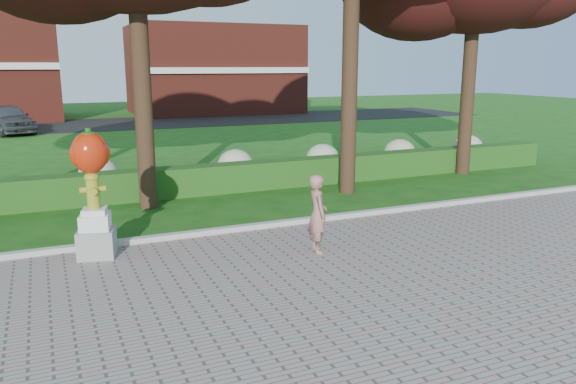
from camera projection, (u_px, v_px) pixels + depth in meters
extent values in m
plane|color=#174C13|center=(328.00, 274.00, 9.73)|extent=(100.00, 100.00, 0.00)
cube|color=#ADADA5|center=(265.00, 226.00, 12.39)|extent=(40.00, 0.18, 0.15)
cube|color=#164213|center=(213.00, 179.00, 15.89)|extent=(24.00, 0.70, 0.80)
ellipsoid|color=#A2A880|center=(99.00, 176.00, 15.58)|extent=(1.10, 1.10, 0.99)
ellipsoid|color=#A2A880|center=(235.00, 166.00, 17.14)|extent=(1.10, 1.10, 0.99)
ellipsoid|color=#A2A880|center=(323.00, 159.00, 18.32)|extent=(1.10, 1.10, 0.99)
ellipsoid|color=#A2A880|center=(400.00, 153.00, 19.49)|extent=(1.10, 1.10, 0.99)
ellipsoid|color=#A2A880|center=(468.00, 148.00, 20.67)|extent=(1.10, 1.10, 0.99)
cube|color=black|center=(118.00, 124.00, 34.74)|extent=(50.00, 8.00, 0.02)
cube|color=maroon|center=(214.00, 70.00, 42.53)|extent=(12.00, 8.00, 6.40)
cylinder|color=black|center=(142.00, 85.00, 13.62)|extent=(0.44, 0.44, 6.16)
cylinder|color=black|center=(350.00, 62.00, 15.21)|extent=(0.44, 0.44, 7.28)
cylinder|color=black|center=(468.00, 84.00, 18.21)|extent=(0.44, 0.44, 5.88)
cube|color=gray|center=(97.00, 243.00, 10.50)|extent=(0.79, 0.79, 0.53)
cube|color=silver|center=(95.00, 221.00, 10.41)|extent=(0.63, 0.63, 0.29)
cube|color=silver|center=(94.00, 211.00, 10.36)|extent=(0.51, 0.51, 0.11)
cylinder|color=olive|center=(93.00, 193.00, 10.29)|extent=(0.23, 0.23, 0.59)
ellipsoid|color=olive|center=(92.00, 177.00, 10.22)|extent=(0.27, 0.27, 0.19)
cylinder|color=olive|center=(83.00, 190.00, 10.21)|extent=(0.13, 0.12, 0.12)
cylinder|color=olive|center=(102.00, 189.00, 10.34)|extent=(0.13, 0.12, 0.12)
cylinder|color=olive|center=(93.00, 191.00, 10.13)|extent=(0.13, 0.13, 0.13)
cylinder|color=olive|center=(91.00, 173.00, 10.20)|extent=(0.08, 0.08, 0.05)
ellipsoid|color=#B62309|center=(90.00, 153.00, 10.12)|extent=(0.66, 0.59, 0.76)
ellipsoid|color=#B62309|center=(79.00, 154.00, 10.05)|extent=(0.32, 0.32, 0.49)
ellipsoid|color=#B62309|center=(101.00, 153.00, 10.20)|extent=(0.32, 0.32, 0.49)
cylinder|color=#1D5212|center=(88.00, 132.00, 10.04)|extent=(0.11, 0.11, 0.13)
ellipsoid|color=#1D5212|center=(88.00, 133.00, 10.05)|extent=(0.25, 0.25, 0.08)
imported|color=#A3695D|center=(318.00, 214.00, 10.62)|extent=(0.45, 0.60, 1.51)
imported|color=#414549|center=(7.00, 119.00, 29.55)|extent=(3.21, 4.86, 1.54)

